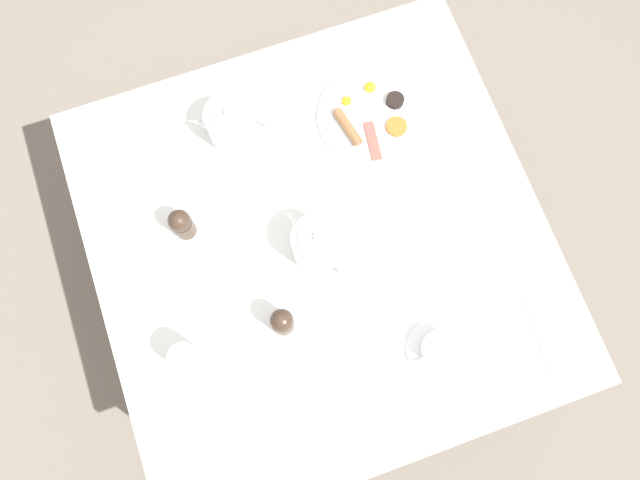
% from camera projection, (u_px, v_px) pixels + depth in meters
% --- Properties ---
extents(ground_plane, '(8.00, 8.00, 0.00)m').
position_uv_depth(ground_plane, '(320.00, 291.00, 2.19)').
color(ground_plane, '#70665B').
extents(table, '(1.09, 1.08, 0.70)m').
position_uv_depth(table, '(320.00, 248.00, 1.57)').
color(table, white).
rests_on(table, ground_plane).
extents(breakfast_plate, '(0.27, 0.27, 0.04)m').
position_uv_depth(breakfast_plate, '(370.00, 115.00, 1.58)').
color(breakfast_plate, white).
rests_on(breakfast_plate, table).
extents(teapot_near, '(0.12, 0.21, 0.13)m').
position_uv_depth(teapot_near, '(232.00, 124.00, 1.52)').
color(teapot_near, white).
rests_on(teapot_near, table).
extents(teapot_far, '(0.20, 0.12, 0.13)m').
position_uv_depth(teapot_far, '(318.00, 245.00, 1.45)').
color(teapot_far, white).
rests_on(teapot_far, table).
extents(teacup_with_saucer_left, '(0.14, 0.14, 0.06)m').
position_uv_depth(teacup_with_saucer_left, '(438.00, 349.00, 1.42)').
color(teacup_with_saucer_left, white).
rests_on(teacup_with_saucer_left, table).
extents(water_glass_tall, '(0.07, 0.07, 0.11)m').
position_uv_depth(water_glass_tall, '(187.00, 359.00, 1.38)').
color(water_glass_tall, white).
rests_on(water_glass_tall, table).
extents(pepper_grinder, '(0.05, 0.05, 0.11)m').
position_uv_depth(pepper_grinder, '(182.00, 224.00, 1.46)').
color(pepper_grinder, '#38281E').
rests_on(pepper_grinder, table).
extents(salt_grinder, '(0.05, 0.05, 0.11)m').
position_uv_depth(salt_grinder, '(282.00, 322.00, 1.40)').
color(salt_grinder, '#38281E').
rests_on(salt_grinder, table).
extents(napkin_folded, '(0.14, 0.13, 0.01)m').
position_uv_depth(napkin_folded, '(206.00, 289.00, 1.47)').
color(napkin_folded, white).
rests_on(napkin_folded, table).
extents(fork_by_plate, '(0.05, 0.18, 0.00)m').
position_uv_depth(fork_by_plate, '(143.00, 161.00, 1.56)').
color(fork_by_plate, silver).
rests_on(fork_by_plate, table).
extents(knife_by_plate, '(0.14, 0.15, 0.00)m').
position_uv_depth(knife_by_plate, '(280.00, 409.00, 1.41)').
color(knife_by_plate, silver).
rests_on(knife_by_plate, table).
extents(spoon_for_tea, '(0.16, 0.02, 0.00)m').
position_uv_depth(spoon_for_tea, '(461.00, 218.00, 1.52)').
color(spoon_for_tea, silver).
rests_on(spoon_for_tea, table).
extents(fork_spare, '(0.19, 0.03, 0.00)m').
position_uv_depth(fork_spare, '(538.00, 333.00, 1.45)').
color(fork_spare, silver).
rests_on(fork_spare, table).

